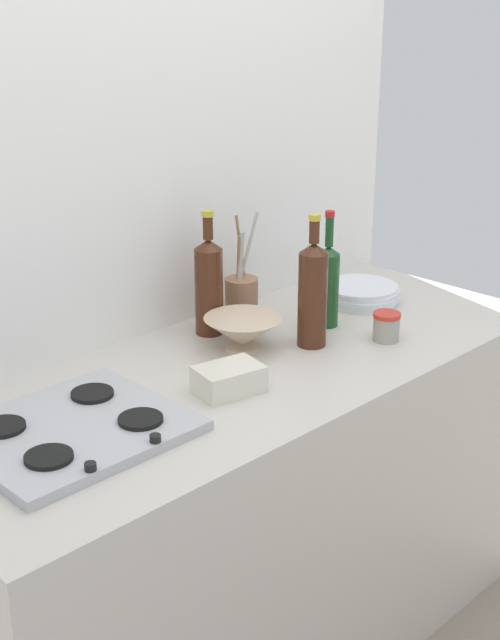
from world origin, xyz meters
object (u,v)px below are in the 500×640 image
(wine_bottle_mid_left, at_px, (209,285))
(utensil_crock, at_px, (242,296))
(butter_dish, at_px, (229,379))
(wine_bottle_mid_right, at_px, (313,293))
(stovetop_hob, at_px, (73,430))
(wine_bottle_leftmost, at_px, (328,283))
(condiment_jar_front, at_px, (386,326))
(mixing_bowl, at_px, (243,332))
(plate_stack, at_px, (361,294))

(wine_bottle_mid_left, bearing_deg, utensil_crock, 6.78)
(butter_dish, bearing_deg, wine_bottle_mid_left, 54.61)
(wine_bottle_mid_right, bearing_deg, butter_dish, -171.11)
(butter_dish, bearing_deg, stovetop_hob, 168.34)
(wine_bottle_leftmost, height_order, utensil_crock, wine_bottle_leftmost)
(butter_dish, xyz_separation_m, condiment_jar_front, (0.53, -0.06, 0.01))
(utensil_crock, relative_size, condiment_jar_front, 4.04)
(butter_dish, height_order, condiment_jar_front, condiment_jar_front)
(wine_bottle_mid_left, height_order, butter_dish, wine_bottle_mid_left)
(stovetop_hob, xyz_separation_m, wine_bottle_mid_left, (0.61, 0.23, 0.13))
(wine_bottle_leftmost, xyz_separation_m, butter_dish, (-0.50, -0.12, -0.09))
(condiment_jar_front, bearing_deg, stovetop_hob, 171.02)
(wine_bottle_leftmost, bearing_deg, butter_dish, -166.17)
(stovetop_hob, xyz_separation_m, utensil_crock, (0.75, 0.25, 0.06))
(wine_bottle_mid_left, distance_m, wine_bottle_mid_right, 0.29)
(stovetop_hob, bearing_deg, utensil_crock, 18.48)
(mixing_bowl, height_order, condiment_jar_front, mixing_bowl)
(stovetop_hob, bearing_deg, mixing_bowl, 8.01)
(mixing_bowl, height_order, butter_dish, mixing_bowl)
(wine_bottle_leftmost, distance_m, utensil_crock, 0.25)
(stovetop_hob, height_order, butter_dish, butter_dish)
(plate_stack, distance_m, utensil_crock, 0.39)
(butter_dish, height_order, utensil_crock, utensil_crock)
(wine_bottle_mid_right, relative_size, condiment_jar_front, 4.55)
(wine_bottle_leftmost, xyz_separation_m, wine_bottle_mid_left, (-0.28, 0.19, 0.02))
(stovetop_hob, relative_size, wine_bottle_mid_left, 1.32)
(wine_bottle_leftmost, bearing_deg, condiment_jar_front, -81.14)
(wine_bottle_mid_left, relative_size, condiment_jar_front, 4.40)
(wine_bottle_mid_left, height_order, condiment_jar_front, wine_bottle_mid_left)
(wine_bottle_leftmost, height_order, butter_dish, wine_bottle_leftmost)
(wine_bottle_leftmost, bearing_deg, utensil_crock, 123.10)
(wine_bottle_leftmost, relative_size, butter_dish, 2.15)
(wine_bottle_mid_right, bearing_deg, wine_bottle_leftmost, 25.48)
(wine_bottle_mid_left, distance_m, utensil_crock, 0.16)
(plate_stack, distance_m, wine_bottle_mid_left, 0.53)
(plate_stack, xyz_separation_m, wine_bottle_mid_right, (-0.36, -0.12, 0.12))
(wine_bottle_leftmost, height_order, wine_bottle_mid_right, wine_bottle_mid_right)
(wine_bottle_mid_left, bearing_deg, wine_bottle_mid_right, -62.14)
(wine_bottle_mid_right, relative_size, utensil_crock, 1.13)
(wine_bottle_leftmost, bearing_deg, mixing_bowl, 172.15)
(stovetop_hob, xyz_separation_m, wine_bottle_mid_right, (0.75, -0.02, 0.13))
(wine_bottle_mid_left, height_order, wine_bottle_mid_right, wine_bottle_mid_right)
(plate_stack, height_order, wine_bottle_leftmost, wine_bottle_leftmost)
(wine_bottle_mid_right, relative_size, mixing_bowl, 1.73)
(mixing_bowl, bearing_deg, wine_bottle_leftmost, -7.85)
(plate_stack, relative_size, condiment_jar_front, 2.95)
(mixing_bowl, relative_size, condiment_jar_front, 2.64)
(butter_dish, distance_m, condiment_jar_front, 0.53)
(wine_bottle_mid_left, xyz_separation_m, butter_dish, (-0.22, -0.31, -0.11))
(stovetop_hob, distance_m, wine_bottle_leftmost, 0.89)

